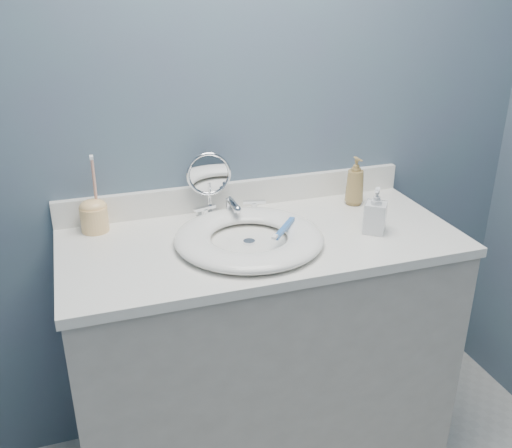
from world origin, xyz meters
name	(u,v)px	position (x,y,z in m)	size (l,w,h in m)	color
back_wall	(235,114)	(0.00, 1.25, 1.20)	(2.20, 0.02, 2.40)	slate
vanity_cabinet	(261,357)	(0.00, 0.97, 0.42)	(1.20, 0.55, 0.85)	#BBB4AB
countertop	(262,241)	(0.00, 0.97, 0.86)	(1.22, 0.57, 0.03)	white
backsplash	(237,194)	(0.00, 1.24, 0.93)	(1.22, 0.02, 0.09)	white
basin	(249,237)	(-0.05, 0.94, 0.90)	(0.45, 0.45, 0.04)	white
drain	(249,242)	(-0.05, 0.94, 0.88)	(0.04, 0.04, 0.01)	silver
faucet	(231,211)	(-0.05, 1.14, 0.91)	(0.25, 0.13, 0.07)	silver
makeup_mirror	(209,181)	(-0.11, 1.19, 1.00)	(0.15, 0.08, 0.22)	silver
soap_bottle_amber	(355,181)	(0.40, 1.13, 0.96)	(0.07, 0.07, 0.17)	olive
soap_bottle_clear	(376,210)	(0.35, 0.90, 0.95)	(0.07, 0.07, 0.15)	silver
toothbrush_holder	(94,214)	(-0.48, 1.18, 0.94)	(0.09, 0.09, 0.25)	#FEC97F
toothbrush_lying	(284,229)	(0.05, 0.92, 0.92)	(0.12, 0.14, 0.02)	#336AB7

